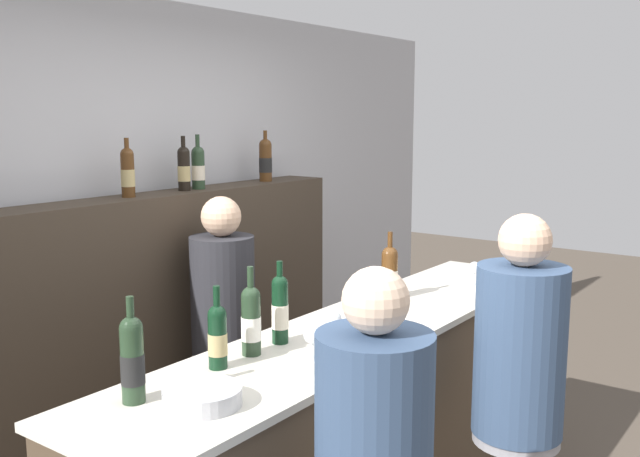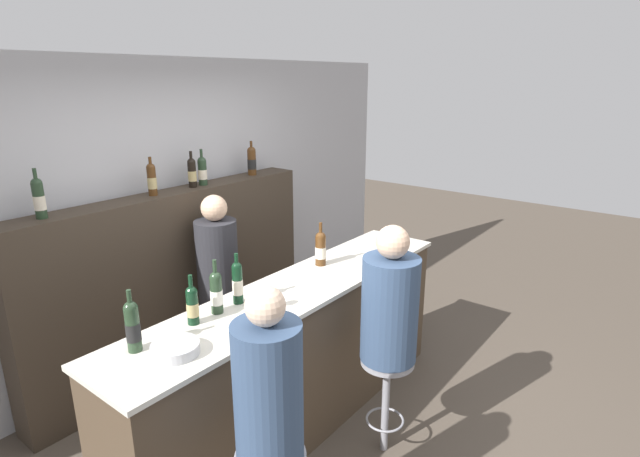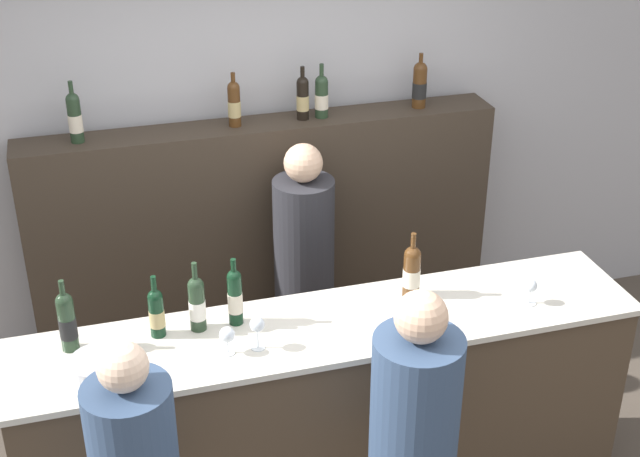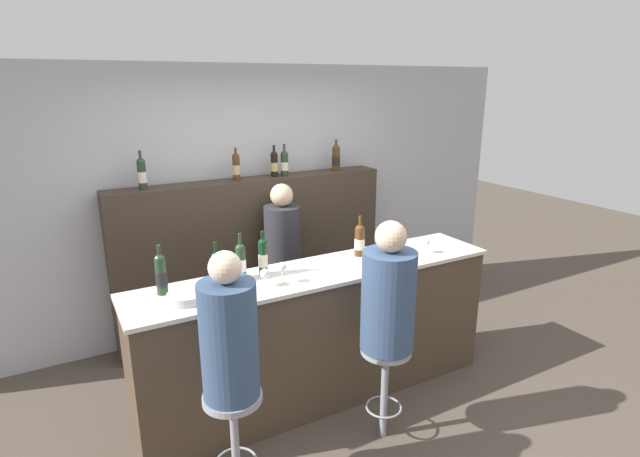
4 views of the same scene
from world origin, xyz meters
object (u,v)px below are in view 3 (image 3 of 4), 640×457
wine_bottle_backbar_2 (303,97)px  wine_bottle_backbar_4 (420,84)px  wine_bottle_counter_3 (235,296)px  wine_glass_2 (531,287)px  wine_bottle_counter_4 (412,271)px  metal_bowl (99,365)px  wine_bottle_backbar_1 (234,103)px  guest_seated_left (134,457)px  wine_bottle_backbar_0 (75,117)px  wine_glass_1 (257,326)px  wine_bottle_backbar_3 (322,96)px  guest_seated_right (416,403)px  wine_bottle_counter_2 (197,303)px  wine_bottle_counter_1 (156,312)px  wine_bottle_counter_0 (67,321)px  bartender (304,283)px  wine_glass_0 (227,335)px

wine_bottle_backbar_2 → wine_bottle_backbar_4: wine_bottle_backbar_4 is taller
wine_bottle_counter_3 → wine_glass_2: 1.36m
wine_bottle_counter_4 → metal_bowl: bearing=-172.5°
wine_bottle_backbar_1 → guest_seated_left: bearing=-111.8°
wine_bottle_backbar_0 → wine_bottle_backbar_1: 0.84m
wine_bottle_backbar_4 → wine_glass_1: wine_bottle_backbar_4 is taller
wine_glass_2 → metal_bowl: bearing=179.2°
wine_glass_1 → wine_bottle_backbar_3: bearing=63.9°
guest_seated_left → wine_glass_2: bearing=16.2°
wine_bottle_backbar_0 → guest_seated_right: wine_bottle_backbar_0 is taller
wine_bottle_counter_2 → wine_bottle_counter_3: bearing=0.0°
wine_bottle_backbar_0 → wine_bottle_backbar_3: wine_bottle_backbar_0 is taller
wine_bottle_counter_3 → wine_bottle_backbar_1: bearing=78.0°
wine_bottle_counter_3 → wine_bottle_counter_4: (0.84, -0.00, -0.01)m
wine_bottle_counter_1 → wine_bottle_counter_4: (1.19, -0.00, 0.01)m
guest_seated_right → wine_bottle_backbar_0: bearing=120.2°
guest_seated_left → wine_bottle_counter_0: bearing=104.1°
guest_seated_right → metal_bowl: bearing=154.1°
wine_bottle_backbar_0 → bartender: wine_bottle_backbar_0 is taller
guest_seated_left → bartender: size_ratio=0.56×
wine_glass_1 → guest_seated_left: guest_seated_left is taller
wine_bottle_counter_0 → wine_glass_2: 2.08m
bartender → wine_bottle_counter_1: bearing=-136.9°
wine_bottle_counter_4 → wine_bottle_backbar_2: size_ratio=1.10×
wine_bottle_counter_1 → wine_bottle_backbar_4: bearing=35.6°
wine_bottle_counter_1 → wine_bottle_backbar_4: (1.68, 1.20, 0.49)m
wine_bottle_counter_1 → wine_glass_0: wine_bottle_counter_1 is taller
wine_glass_2 → bartender: size_ratio=0.08×
guest_seated_right → wine_bottle_backbar_4: bearing=68.6°
wine_bottle_counter_1 → wine_bottle_backbar_2: wine_bottle_backbar_2 is taller
wine_bottle_backbar_4 → guest_seated_left: wine_bottle_backbar_4 is taller
guest_seated_left → guest_seated_right: (1.09, 0.00, 0.00)m
metal_bowl → guest_seated_left: (0.08, -0.57, -0.03)m
wine_bottle_counter_3 → wine_bottle_counter_2: bearing=180.0°
wine_bottle_counter_0 → wine_bottle_counter_4: (1.56, 0.00, -0.01)m
metal_bowl → wine_bottle_backbar_4: bearing=35.6°
wine_bottle_backbar_1 → wine_bottle_backbar_4: (1.08, 0.00, 0.01)m
metal_bowl → bartender: (1.15, 1.02, -0.39)m
wine_bottle_backbar_0 → wine_glass_2: size_ratio=2.64×
wine_bottle_counter_1 → wine_bottle_backbar_0: size_ratio=0.90×
wine_bottle_counter_2 → metal_bowl: 0.49m
wine_bottle_backbar_0 → guest_seated_left: wine_bottle_backbar_0 is taller
wine_glass_0 → wine_glass_1: 0.13m
wine_bottle_backbar_0 → wine_bottle_backbar_2: wine_bottle_backbar_0 is taller
wine_bottle_counter_2 → wine_bottle_backbar_3: 1.58m
wine_bottle_counter_3 → wine_bottle_backbar_2: size_ratio=1.09×
wine_bottle_backbar_3 → guest_seated_right: bearing=-95.4°
wine_glass_0 → guest_seated_left: size_ratio=0.15×
guest_seated_left → guest_seated_right: bearing=0.0°
wine_bottle_backbar_1 → metal_bowl: size_ratio=1.22×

